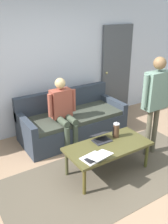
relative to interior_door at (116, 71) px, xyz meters
The scene contains 11 objects.
ground_plane 2.89m from the interior_door, 51.20° to the left, with size 7.68×7.68×0.00m, color #9A795D.
area_rug 2.75m from the interior_door, 50.17° to the left, with size 3.41×1.56×0.01m, color brown.
back_wall 1.73m from the interior_door, ahead, with size 7.04×0.11×2.70m.
interior_door is the anchor object (origin of this frame).
couch 1.78m from the interior_door, 19.54° to the left, with size 2.04×0.91×0.88m.
coffee_table 2.55m from the interior_door, 48.69° to the left, with size 1.32×0.64×0.47m.
laptop_left 2.41m from the interior_door, 45.78° to the left, with size 0.28×0.25×0.14m.
laptop_center 2.95m from the interior_door, 45.73° to the left, with size 0.36×0.41×0.15m.
french_press 2.24m from the interior_door, 51.39° to the left, with size 0.12×0.10×0.27m.
person_standing 1.97m from the interior_door, 69.67° to the left, with size 0.60×0.20×1.72m.
person_seated 2.01m from the interior_door, 22.84° to the left, with size 0.55×0.51×1.28m.
Camera 1 is at (2.00, 2.32, 2.45)m, focal length 39.68 mm.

